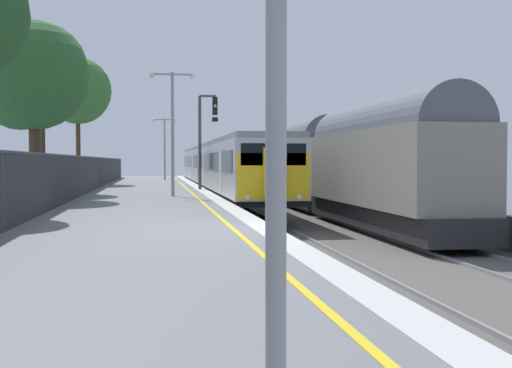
{
  "coord_description": "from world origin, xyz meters",
  "views": [
    {
      "loc": [
        -2.12,
        -14.76,
        1.57
      ],
      "look_at": [
        1.83,
        10.48,
        0.67
      ],
      "focal_mm": 45.21,
      "sensor_mm": 36.0,
      "label": 1
    }
  ],
  "objects_px": {
    "commuter_train_at_platform": "(218,166)",
    "background_tree_centre": "(43,70)",
    "platform_lamp_far": "(165,143)",
    "background_tree_right": "(79,92)",
    "freight_train_adjacent_track": "(334,161)",
    "platform_lamp_mid": "(173,123)",
    "signal_gantry": "(205,131)",
    "background_tree_back": "(29,80)"
  },
  "relations": [
    {
      "from": "platform_lamp_mid",
      "to": "freight_train_adjacent_track",
      "type": "bearing_deg",
      "value": -0.45
    },
    {
      "from": "signal_gantry",
      "to": "freight_train_adjacent_track",
      "type": "bearing_deg",
      "value": -52.09
    },
    {
      "from": "platform_lamp_mid",
      "to": "background_tree_right",
      "type": "height_order",
      "value": "background_tree_right"
    },
    {
      "from": "commuter_train_at_platform",
      "to": "platform_lamp_far",
      "type": "xyz_separation_m",
      "value": [
        -3.44,
        10.59,
        1.79
      ]
    },
    {
      "from": "commuter_train_at_platform",
      "to": "background_tree_back",
      "type": "xyz_separation_m",
      "value": [
        -9.37,
        -15.43,
        3.69
      ]
    },
    {
      "from": "background_tree_right",
      "to": "background_tree_centre",
      "type": "bearing_deg",
      "value": -91.2
    },
    {
      "from": "signal_gantry",
      "to": "platform_lamp_mid",
      "type": "bearing_deg",
      "value": -105.63
    },
    {
      "from": "signal_gantry",
      "to": "background_tree_centre",
      "type": "xyz_separation_m",
      "value": [
        -8.25,
        -2.61,
        2.83
      ]
    },
    {
      "from": "platform_lamp_mid",
      "to": "platform_lamp_far",
      "type": "distance_m",
      "value": 24.96
    },
    {
      "from": "background_tree_right",
      "to": "platform_lamp_mid",
      "type": "bearing_deg",
      "value": -70.67
    },
    {
      "from": "platform_lamp_far",
      "to": "background_tree_right",
      "type": "relative_size",
      "value": 0.58
    },
    {
      "from": "platform_lamp_mid",
      "to": "background_tree_back",
      "type": "xyz_separation_m",
      "value": [
        -5.93,
        -1.06,
        1.67
      ]
    },
    {
      "from": "platform_lamp_mid",
      "to": "background_tree_back",
      "type": "bearing_deg",
      "value": -169.85
    },
    {
      "from": "freight_train_adjacent_track",
      "to": "platform_lamp_mid",
      "type": "relative_size",
      "value": 4.72
    },
    {
      "from": "commuter_train_at_platform",
      "to": "signal_gantry",
      "type": "bearing_deg",
      "value": -101.36
    },
    {
      "from": "commuter_train_at_platform",
      "to": "signal_gantry",
      "type": "relative_size",
      "value": 7.92
    },
    {
      "from": "platform_lamp_far",
      "to": "commuter_train_at_platform",
      "type": "bearing_deg",
      "value": -72.02
    },
    {
      "from": "background_tree_back",
      "to": "background_tree_centre",
      "type": "bearing_deg",
      "value": 93.79
    },
    {
      "from": "signal_gantry",
      "to": "platform_lamp_far",
      "type": "xyz_separation_m",
      "value": [
        -1.95,
        17.97,
        -0.23
      ]
    },
    {
      "from": "freight_train_adjacent_track",
      "to": "platform_lamp_far",
      "type": "distance_m",
      "value": 26.14
    },
    {
      "from": "signal_gantry",
      "to": "background_tree_centre",
      "type": "height_order",
      "value": "background_tree_centre"
    },
    {
      "from": "platform_lamp_far",
      "to": "platform_lamp_mid",
      "type": "bearing_deg",
      "value": -90.0
    },
    {
      "from": "signal_gantry",
      "to": "background_tree_back",
      "type": "height_order",
      "value": "background_tree_back"
    },
    {
      "from": "background_tree_centre",
      "to": "background_tree_back",
      "type": "xyz_separation_m",
      "value": [
        0.36,
        -5.45,
        -1.16
      ]
    },
    {
      "from": "background_tree_right",
      "to": "platform_lamp_far",
      "type": "bearing_deg",
      "value": 52.23
    },
    {
      "from": "platform_lamp_mid",
      "to": "background_tree_back",
      "type": "distance_m",
      "value": 6.26
    },
    {
      "from": "freight_train_adjacent_track",
      "to": "background_tree_right",
      "type": "bearing_deg",
      "value": 128.0
    },
    {
      "from": "commuter_train_at_platform",
      "to": "background_tree_centre",
      "type": "relative_size",
      "value": 4.92
    },
    {
      "from": "commuter_train_at_platform",
      "to": "platform_lamp_far",
      "type": "relative_size",
      "value": 8.16
    },
    {
      "from": "background_tree_right",
      "to": "freight_train_adjacent_track",
      "type": "bearing_deg",
      "value": -52.0
    },
    {
      "from": "background_tree_centre",
      "to": "background_tree_right",
      "type": "relative_size",
      "value": 0.96
    },
    {
      "from": "background_tree_back",
      "to": "commuter_train_at_platform",
      "type": "bearing_deg",
      "value": 58.73
    },
    {
      "from": "background_tree_centre",
      "to": "background_tree_right",
      "type": "xyz_separation_m",
      "value": [
        0.27,
        12.8,
        0.26
      ]
    },
    {
      "from": "freight_train_adjacent_track",
      "to": "platform_lamp_far",
      "type": "height_order",
      "value": "platform_lamp_far"
    },
    {
      "from": "background_tree_centre",
      "to": "background_tree_back",
      "type": "height_order",
      "value": "background_tree_centre"
    },
    {
      "from": "platform_lamp_mid",
      "to": "background_tree_right",
      "type": "bearing_deg",
      "value": 109.33
    },
    {
      "from": "commuter_train_at_platform",
      "to": "background_tree_right",
      "type": "bearing_deg",
      "value": 163.43
    },
    {
      "from": "platform_lamp_mid",
      "to": "platform_lamp_far",
      "type": "height_order",
      "value": "platform_lamp_mid"
    },
    {
      "from": "background_tree_back",
      "to": "freight_train_adjacent_track",
      "type": "bearing_deg",
      "value": 4.29
    },
    {
      "from": "commuter_train_at_platform",
      "to": "freight_train_adjacent_track",
      "type": "xyz_separation_m",
      "value": [
        4.0,
        -14.43,
        0.33
      ]
    },
    {
      "from": "platform_lamp_far",
      "to": "signal_gantry",
      "type": "bearing_deg",
      "value": -83.79
    },
    {
      "from": "platform_lamp_mid",
      "to": "background_tree_centre",
      "type": "xyz_separation_m",
      "value": [
        -6.3,
        4.38,
        2.83
      ]
    }
  ]
}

